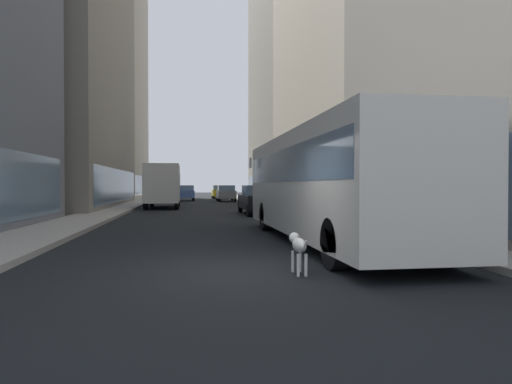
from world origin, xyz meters
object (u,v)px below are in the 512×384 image
Objects in this scene: car_yellow_taxi at (220,192)px; car_blue_hatchback at (186,193)px; car_grey_wagon at (226,193)px; dalmatian_dog at (298,246)px; transit_bus at (326,180)px; box_truck at (163,185)px; car_black_suv at (258,200)px.

car_yellow_taxi is 1.17× the size of car_blue_hatchback.
car_grey_wagon is at bearing -32.15° from car_blue_hatchback.
dalmatian_dog is at bearing -92.89° from car_grey_wagon.
dalmatian_dog is (-1.90, -37.64, -0.31)m from car_grey_wagon.
car_yellow_taxi is (0.00, 42.27, -0.95)m from transit_bus.
car_yellow_taxi is 7.63m from car_blue_hatchback.
transit_bus is 1.54× the size of box_truck.
dalmatian_dog is at bearing -81.61° from box_truck.
car_grey_wagon and car_black_suv have the same top height.
car_yellow_taxi is at bearing 90.00° from car_grey_wagon.
car_blue_hatchback is (-4.00, 23.18, -0.00)m from car_black_suv.
car_black_suv reaches higher than dalmatian_dog.
car_yellow_taxi is 9.01m from car_grey_wagon.
car_yellow_taxi and car_black_suv have the same top height.
car_blue_hatchback is at bearing 83.93° from box_truck.
dalmatian_dog is (-1.90, -16.97, -0.31)m from car_black_suv.
box_truck is (-1.60, -15.04, 0.85)m from car_blue_hatchback.
transit_bus is at bearing -74.89° from box_truck.
car_grey_wagon is at bearing 65.91° from box_truck.
car_grey_wagon is at bearing -90.00° from car_yellow_taxi.
car_blue_hatchback is 0.55× the size of box_truck.
car_black_suv is 9.92m from box_truck.
box_truck is 7.79× the size of dalmatian_dog.
car_grey_wagon is at bearing 87.11° from dalmatian_dog.
box_truck is at bearing 98.39° from dalmatian_dog.
box_truck reaches higher than dalmatian_dog.
car_black_suv is 1.17× the size of car_blue_hatchback.
car_yellow_taxi is at bearing 58.36° from car_blue_hatchback.
car_grey_wagon is at bearing 90.00° from transit_bus.
car_yellow_taxi is at bearing 87.67° from dalmatian_dog.
car_black_suv is at bearing -90.00° from car_yellow_taxi.
transit_bus is 12.63m from car_black_suv.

